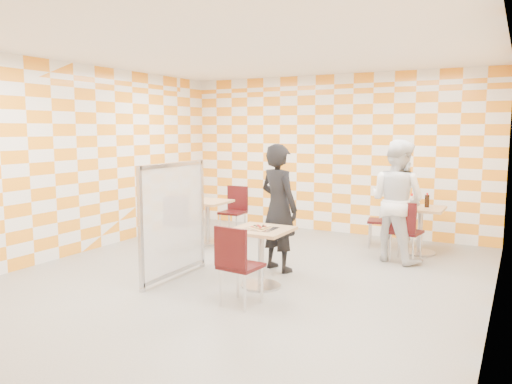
% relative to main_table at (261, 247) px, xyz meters
% --- Properties ---
extents(room_shell, '(7.00, 7.00, 7.00)m').
position_rel_main_table_xyz_m(room_shell, '(-0.38, 0.73, 0.99)').
color(room_shell, gray).
rests_on(room_shell, ground).
extents(main_table, '(0.70, 0.70, 0.75)m').
position_rel_main_table_xyz_m(main_table, '(0.00, 0.00, 0.00)').
color(main_table, tan).
rests_on(main_table, ground).
extents(second_table, '(0.70, 0.70, 0.75)m').
position_rel_main_table_xyz_m(second_table, '(1.45, 2.71, 0.00)').
color(second_table, tan).
rests_on(second_table, ground).
extents(empty_table, '(0.70, 0.70, 0.75)m').
position_rel_main_table_xyz_m(empty_table, '(-1.94, 1.70, 0.00)').
color(empty_table, tan).
rests_on(empty_table, ground).
extents(chair_main_front, '(0.46, 0.47, 0.92)m').
position_rel_main_table_xyz_m(chair_main_front, '(0.09, -0.77, 0.04)').
color(chair_main_front, '#390B0D').
rests_on(chair_main_front, ground).
extents(chair_second_front, '(0.48, 0.48, 0.92)m').
position_rel_main_table_xyz_m(chair_second_front, '(1.34, 2.00, 0.04)').
color(chair_second_front, '#390B0D').
rests_on(chair_second_front, ground).
extents(chair_second_side, '(0.50, 0.50, 0.92)m').
position_rel_main_table_xyz_m(chair_second_side, '(0.89, 2.83, 0.04)').
color(chair_second_side, '#390B0D').
rests_on(chair_second_side, ground).
extents(chair_empty_near, '(0.54, 0.55, 0.92)m').
position_rel_main_table_xyz_m(chair_empty_near, '(-2.01, 0.96, 0.04)').
color(chair_empty_near, '#390B0D').
rests_on(chair_empty_near, ground).
extents(chair_empty_far, '(0.43, 0.44, 0.92)m').
position_rel_main_table_xyz_m(chair_empty_far, '(-1.83, 2.46, 0.04)').
color(chair_empty_far, '#390B0D').
rests_on(chair_empty_far, ground).
extents(partition, '(0.08, 1.38, 1.55)m').
position_rel_main_table_xyz_m(partition, '(-1.20, -0.21, 0.28)').
color(partition, white).
rests_on(partition, ground).
extents(man_dark, '(0.76, 0.63, 1.78)m').
position_rel_main_table_xyz_m(man_dark, '(-0.14, 0.79, 0.38)').
color(man_dark, black).
rests_on(man_dark, ground).
extents(man_white, '(1.08, 0.97, 1.83)m').
position_rel_main_table_xyz_m(man_white, '(1.20, 2.09, 0.40)').
color(man_white, white).
rests_on(man_white, ground).
extents(pizza_on_foil, '(0.40, 0.40, 0.04)m').
position_rel_main_table_xyz_m(pizza_on_foil, '(-0.00, -0.02, 0.26)').
color(pizza_on_foil, silver).
rests_on(pizza_on_foil, main_table).
extents(sport_bottle, '(0.06, 0.06, 0.20)m').
position_rel_main_table_xyz_m(sport_bottle, '(1.29, 2.80, 0.33)').
color(sport_bottle, white).
rests_on(sport_bottle, second_table).
extents(soda_bottle, '(0.07, 0.07, 0.23)m').
position_rel_main_table_xyz_m(soda_bottle, '(1.53, 2.73, 0.34)').
color(soda_bottle, black).
rests_on(soda_bottle, second_table).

